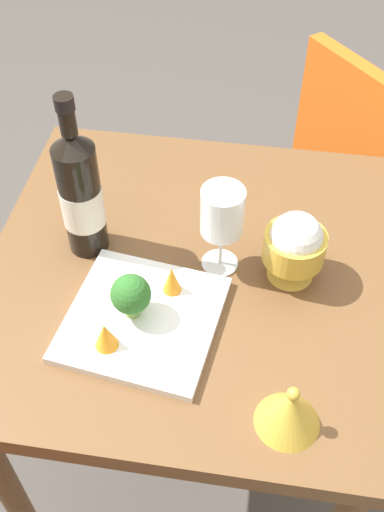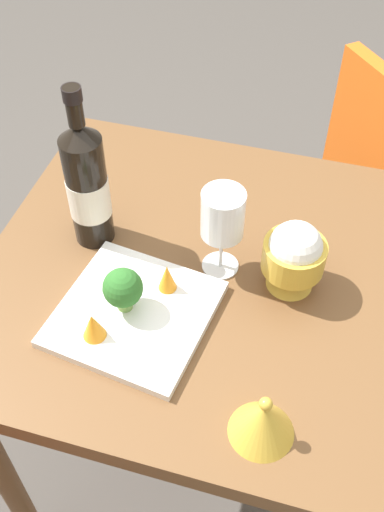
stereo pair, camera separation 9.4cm
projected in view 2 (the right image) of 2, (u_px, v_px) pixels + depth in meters
ground_plane at (192, 445)px, 1.68m from camera, size 8.00×8.00×0.00m
dining_table at (192, 302)px, 1.21m from camera, size 0.76×0.76×0.75m
wine_bottle at (87, 185)px, 1.09m from camera, size 0.08×0.08×0.33m
wine_glass at (223, 216)px, 1.04m from camera, size 0.08×0.08×0.18m
rice_bowl at (294, 256)px, 1.05m from camera, size 0.11×0.11×0.14m
rice_bowl_lid at (263, 419)px, 0.88m from camera, size 0.10×0.10×0.09m
serving_plate at (134, 314)px, 1.05m from camera, size 0.28×0.28×0.02m
broccoli_floret at (123, 289)px, 1.01m from camera, size 0.07×0.07×0.09m
carrot_garnish_left at (167, 277)px, 1.06m from camera, size 0.03×0.03×0.06m
carrot_garnish_right at (93, 326)px, 0.99m from camera, size 0.04×0.04×0.05m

